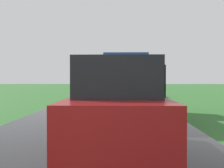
{
  "coord_description": "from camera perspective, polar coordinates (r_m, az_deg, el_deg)",
  "views": [
    {
      "loc": [
        0.77,
        -1.19,
        1.61
      ],
      "look_at": [
        0.39,
        11.91,
        1.4
      ],
      "focal_mm": 42.03,
      "sensor_mm": 36.0,
      "label": 1
    }
  ],
  "objects": [
    {
      "name": "following_car",
      "position": [
        5.19,
        1.24,
        -5.05
      ],
      "size": [
        1.74,
        4.1,
        1.92
      ],
      "color": "maroon",
      "rests_on": "road_surface"
    },
    {
      "name": "banana_truck_far",
      "position": [
        24.7,
        2.27,
        0.59
      ],
      "size": [
        2.38,
        5.81,
        2.8
      ],
      "color": "#2D2D30",
      "rests_on": "road_surface"
    },
    {
      "name": "banana_truck_near",
      "position": [
        11.99,
        3.04,
        0.23
      ],
      "size": [
        2.38,
        5.82,
        2.8
      ],
      "color": "#2D2D30",
      "rests_on": "road_surface"
    }
  ]
}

